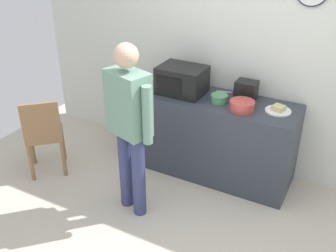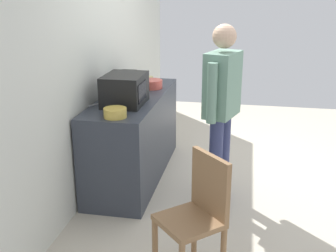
{
  "view_description": "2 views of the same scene",
  "coord_description": "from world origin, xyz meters",
  "px_view_note": "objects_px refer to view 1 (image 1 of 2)",
  "views": [
    {
      "loc": [
        1.16,
        -2.41,
        2.69
      ],
      "look_at": [
        -0.51,
        0.69,
        0.78
      ],
      "focal_mm": 42.34,
      "sensor_mm": 36.0,
      "label": 1
    },
    {
      "loc": [
        -4.5,
        0.02,
        2.05
      ],
      "look_at": [
        -0.32,
        0.83,
        0.63
      ],
      "focal_mm": 44.79,
      "sensor_mm": 36.0,
      "label": 2
    }
  ],
  "objects_px": {
    "cereal_bowl": "(242,105)",
    "mixing_bowl": "(219,98)",
    "wooden_chair": "(44,133)",
    "spoon_utensil": "(224,92)",
    "toaster": "(246,90)",
    "person_standing": "(129,120)",
    "salad_bowl": "(145,83)",
    "fork_utensil": "(186,82)",
    "sandwich_plate": "(278,110)",
    "microwave": "(182,80)"
  },
  "relations": [
    {
      "from": "person_standing",
      "to": "fork_utensil",
      "type": "bearing_deg",
      "value": 91.2
    },
    {
      "from": "person_standing",
      "to": "wooden_chair",
      "type": "height_order",
      "value": "person_standing"
    },
    {
      "from": "mixing_bowl",
      "to": "fork_utensil",
      "type": "relative_size",
      "value": 1.06
    },
    {
      "from": "sandwich_plate",
      "to": "person_standing",
      "type": "bearing_deg",
      "value": -138.31
    },
    {
      "from": "wooden_chair",
      "to": "spoon_utensil",
      "type": "bearing_deg",
      "value": 34.04
    },
    {
      "from": "salad_bowl",
      "to": "spoon_utensil",
      "type": "distance_m",
      "value": 0.9
    },
    {
      "from": "spoon_utensil",
      "to": "person_standing",
      "type": "distance_m",
      "value": 1.28
    },
    {
      "from": "sandwich_plate",
      "to": "salad_bowl",
      "type": "xyz_separation_m",
      "value": [
        -1.51,
        -0.07,
        0.02
      ]
    },
    {
      "from": "spoon_utensil",
      "to": "person_standing",
      "type": "bearing_deg",
      "value": -111.24
    },
    {
      "from": "person_standing",
      "to": "cereal_bowl",
      "type": "bearing_deg",
      "value": 47.69
    },
    {
      "from": "mixing_bowl",
      "to": "fork_utensil",
      "type": "xyz_separation_m",
      "value": [
        -0.54,
        0.32,
        -0.04
      ]
    },
    {
      "from": "spoon_utensil",
      "to": "wooden_chair",
      "type": "relative_size",
      "value": 0.18
    },
    {
      "from": "cereal_bowl",
      "to": "wooden_chair",
      "type": "xyz_separation_m",
      "value": [
        -1.99,
        -0.79,
        -0.46
      ]
    },
    {
      "from": "cereal_bowl",
      "to": "fork_utensil",
      "type": "xyz_separation_m",
      "value": [
        -0.81,
        0.39,
        -0.04
      ]
    },
    {
      "from": "sandwich_plate",
      "to": "cereal_bowl",
      "type": "xyz_separation_m",
      "value": [
        -0.33,
        -0.13,
        0.03
      ]
    },
    {
      "from": "sandwich_plate",
      "to": "fork_utensil",
      "type": "height_order",
      "value": "sandwich_plate"
    },
    {
      "from": "salad_bowl",
      "to": "fork_utensil",
      "type": "height_order",
      "value": "salad_bowl"
    },
    {
      "from": "fork_utensil",
      "to": "person_standing",
      "type": "distance_m",
      "value": 1.25
    },
    {
      "from": "microwave",
      "to": "mixing_bowl",
      "type": "distance_m",
      "value": 0.47
    },
    {
      "from": "salad_bowl",
      "to": "toaster",
      "type": "relative_size",
      "value": 0.95
    },
    {
      "from": "toaster",
      "to": "fork_utensil",
      "type": "bearing_deg",
      "value": 171.71
    },
    {
      "from": "toaster",
      "to": "wooden_chair",
      "type": "xyz_separation_m",
      "value": [
        -1.93,
        -1.07,
        -0.51
      ]
    },
    {
      "from": "toaster",
      "to": "fork_utensil",
      "type": "height_order",
      "value": "toaster"
    },
    {
      "from": "salad_bowl",
      "to": "spoon_utensil",
      "type": "relative_size",
      "value": 1.23
    },
    {
      "from": "microwave",
      "to": "cereal_bowl",
      "type": "height_order",
      "value": "microwave"
    },
    {
      "from": "fork_utensil",
      "to": "person_standing",
      "type": "height_order",
      "value": "person_standing"
    },
    {
      "from": "sandwich_plate",
      "to": "toaster",
      "type": "bearing_deg",
      "value": 160.0
    },
    {
      "from": "mixing_bowl",
      "to": "toaster",
      "type": "distance_m",
      "value": 0.31
    },
    {
      "from": "microwave",
      "to": "wooden_chair",
      "type": "xyz_separation_m",
      "value": [
        -1.26,
        -0.9,
        -0.56
      ]
    },
    {
      "from": "toaster",
      "to": "person_standing",
      "type": "distance_m",
      "value": 1.35
    },
    {
      "from": "toaster",
      "to": "person_standing",
      "type": "bearing_deg",
      "value": -122.7
    },
    {
      "from": "fork_utensil",
      "to": "spoon_utensil",
      "type": "xyz_separation_m",
      "value": [
        0.49,
        -0.05,
        0.0
      ]
    },
    {
      "from": "salad_bowl",
      "to": "person_standing",
      "type": "height_order",
      "value": "person_standing"
    },
    {
      "from": "microwave",
      "to": "toaster",
      "type": "bearing_deg",
      "value": 14.48
    },
    {
      "from": "sandwich_plate",
      "to": "salad_bowl",
      "type": "bearing_deg",
      "value": -177.33
    },
    {
      "from": "person_standing",
      "to": "microwave",
      "type": "bearing_deg",
      "value": 86.57
    },
    {
      "from": "toaster",
      "to": "fork_utensil",
      "type": "xyz_separation_m",
      "value": [
        -0.76,
        0.11,
        -0.1
      ]
    },
    {
      "from": "cereal_bowl",
      "to": "toaster",
      "type": "height_order",
      "value": "toaster"
    },
    {
      "from": "salad_bowl",
      "to": "wooden_chair",
      "type": "bearing_deg",
      "value": -133.49
    },
    {
      "from": "toaster",
      "to": "spoon_utensil",
      "type": "height_order",
      "value": "toaster"
    },
    {
      "from": "salad_bowl",
      "to": "fork_utensil",
      "type": "bearing_deg",
      "value": 41.5
    },
    {
      "from": "microwave",
      "to": "person_standing",
      "type": "height_order",
      "value": "person_standing"
    },
    {
      "from": "salad_bowl",
      "to": "cereal_bowl",
      "type": "xyz_separation_m",
      "value": [
        1.17,
        -0.06,
        0.01
      ]
    },
    {
      "from": "wooden_chair",
      "to": "person_standing",
      "type": "bearing_deg",
      "value": -3.16
    },
    {
      "from": "cereal_bowl",
      "to": "mixing_bowl",
      "type": "bearing_deg",
      "value": 165.69
    },
    {
      "from": "toaster",
      "to": "spoon_utensil",
      "type": "xyz_separation_m",
      "value": [
        -0.27,
        0.06,
        -0.1
      ]
    },
    {
      "from": "salad_bowl",
      "to": "cereal_bowl",
      "type": "height_order",
      "value": "cereal_bowl"
    },
    {
      "from": "cereal_bowl",
      "to": "wooden_chair",
      "type": "distance_m",
      "value": 2.19
    },
    {
      "from": "mixing_bowl",
      "to": "person_standing",
      "type": "xyz_separation_m",
      "value": [
        -0.51,
        -0.93,
        0.05
      ]
    },
    {
      "from": "toaster",
      "to": "person_standing",
      "type": "relative_size",
      "value": 0.13
    }
  ]
}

